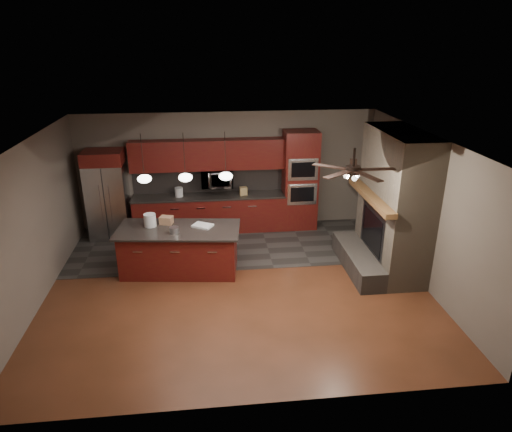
{
  "coord_description": "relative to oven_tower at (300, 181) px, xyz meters",
  "views": [
    {
      "loc": [
        -0.49,
        -7.54,
        4.44
      ],
      "look_at": [
        0.41,
        0.6,
        1.17
      ],
      "focal_mm": 32.0,
      "sensor_mm": 36.0,
      "label": 1
    }
  ],
  "objects": [
    {
      "name": "ground",
      "position": [
        -1.7,
        -2.69,
        -1.19
      ],
      "size": [
        7.0,
        7.0,
        0.0
      ],
      "primitive_type": "plane",
      "color": "brown",
      "rests_on": "ground"
    },
    {
      "name": "pendant_left",
      "position": [
        -3.35,
        -1.99,
        0.77
      ],
      "size": [
        0.26,
        0.26,
        0.92
      ],
      "color": "black",
      "rests_on": "ceiling"
    },
    {
      "name": "back_wall",
      "position": [
        -1.7,
        0.31,
        0.21
      ],
      "size": [
        7.0,
        0.02,
        2.8
      ],
      "primitive_type": "cube",
      "color": "#645A50",
      "rests_on": "ground"
    },
    {
      "name": "counter_bucket",
      "position": [
        -2.87,
        0.01,
        -0.18
      ],
      "size": [
        0.21,
        0.21,
        0.22
      ],
      "primitive_type": "cylinder",
      "rotation": [
        0.0,
        0.0,
        0.12
      ],
      "color": "silver",
      "rests_on": "back_cabinetry"
    },
    {
      "name": "counter_box",
      "position": [
        -1.36,
        -0.04,
        -0.2
      ],
      "size": [
        0.19,
        0.16,
        0.19
      ],
      "primitive_type": "cube",
      "rotation": [
        0.0,
        0.0,
        0.14
      ],
      "color": "tan",
      "rests_on": "back_cabinetry"
    },
    {
      "name": "left_wall",
      "position": [
        -5.2,
        -2.69,
        0.21
      ],
      "size": [
        0.02,
        6.0,
        2.8
      ],
      "primitive_type": "cube",
      "color": "#645A50",
      "rests_on": "ground"
    },
    {
      "name": "paint_can",
      "position": [
        -2.86,
        -2.17,
        -0.21
      ],
      "size": [
        0.21,
        0.21,
        0.12
      ],
      "primitive_type": "cylinder",
      "rotation": [
        0.0,
        0.0,
        0.18
      ],
      "color": "#B8B8BD",
      "rests_on": "kitchen_island"
    },
    {
      "name": "microwave",
      "position": [
        -1.98,
        0.06,
        0.11
      ],
      "size": [
        0.73,
        0.41,
        0.5
      ],
      "primitive_type": "imported",
      "color": "silver",
      "rests_on": "back_cabinetry"
    },
    {
      "name": "paint_tray",
      "position": [
        -2.33,
        -1.91,
        -0.25
      ],
      "size": [
        0.46,
        0.41,
        0.04
      ],
      "primitive_type": "cube",
      "rotation": [
        0.0,
        0.0,
        -0.53
      ],
      "color": "white",
      "rests_on": "kitchen_island"
    },
    {
      "name": "white_bucket",
      "position": [
        -3.35,
        -1.78,
        -0.14
      ],
      "size": [
        0.3,
        0.3,
        0.25
      ],
      "primitive_type": "cylinder",
      "rotation": [
        0.0,
        0.0,
        -0.31
      ],
      "color": "silver",
      "rests_on": "kitchen_island"
    },
    {
      "name": "fireplace_column",
      "position": [
        1.34,
        -2.29,
        0.11
      ],
      "size": [
        1.3,
        2.1,
        2.8
      ],
      "color": "#716351",
      "rests_on": "ground"
    },
    {
      "name": "right_wall",
      "position": [
        1.8,
        -2.69,
        0.21
      ],
      "size": [
        0.02,
        6.0,
        2.8
      ],
      "primitive_type": "cube",
      "color": "#645A50",
      "rests_on": "ground"
    },
    {
      "name": "cardboard_box",
      "position": [
        -3.04,
        -1.69,
        -0.19
      ],
      "size": [
        0.29,
        0.24,
        0.16
      ],
      "primitive_type": "cube",
      "rotation": [
        0.0,
        0.0,
        -0.29
      ],
      "color": "#91684B",
      "rests_on": "kitchen_island"
    },
    {
      "name": "ceiling_fan",
      "position": [
        0.1,
        -3.49,
        1.27
      ],
      "size": [
        1.27,
        1.33,
        0.41
      ],
      "color": "black",
      "rests_on": "ceiling"
    },
    {
      "name": "refrigerator",
      "position": [
        -4.48,
        -0.07,
        -0.16
      ],
      "size": [
        0.88,
        0.75,
        2.06
      ],
      "color": "silver",
      "rests_on": "ground"
    },
    {
      "name": "oven_tower",
      "position": [
        0.0,
        0.0,
        0.0
      ],
      "size": [
        0.8,
        0.63,
        2.38
      ],
      "color": "#53190F",
      "rests_on": "ground"
    },
    {
      "name": "pendant_center",
      "position": [
        -2.6,
        -1.99,
        0.77
      ],
      "size": [
        0.26,
        0.26,
        0.92
      ],
      "color": "black",
      "rests_on": "ceiling"
    },
    {
      "name": "ceiling",
      "position": [
        -1.7,
        -2.69,
        1.61
      ],
      "size": [
        7.0,
        6.0,
        0.02
      ],
      "primitive_type": "cube",
      "color": "white",
      "rests_on": "back_wall"
    },
    {
      "name": "kitchen_island",
      "position": [
        -2.8,
        -1.97,
        -0.73
      ],
      "size": [
        2.49,
        1.35,
        0.92
      ],
      "rotation": [
        0.0,
        0.0,
        -0.12
      ],
      "color": "#53190F",
      "rests_on": "ground"
    },
    {
      "name": "slate_tile_patch",
      "position": [
        -1.7,
        -0.89,
        -1.19
      ],
      "size": [
        7.0,
        2.4,
        0.01
      ],
      "primitive_type": "cube",
      "color": "#33302D",
      "rests_on": "ground"
    },
    {
      "name": "pendant_right",
      "position": [
        -1.85,
        -1.99,
        0.77
      ],
      "size": [
        0.26,
        0.26,
        0.92
      ],
      "color": "black",
      "rests_on": "ceiling"
    },
    {
      "name": "back_cabinetry",
      "position": [
        -2.18,
        0.05,
        -0.3
      ],
      "size": [
        3.59,
        0.64,
        2.2
      ],
      "color": "#53190F",
      "rests_on": "ground"
    }
  ]
}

